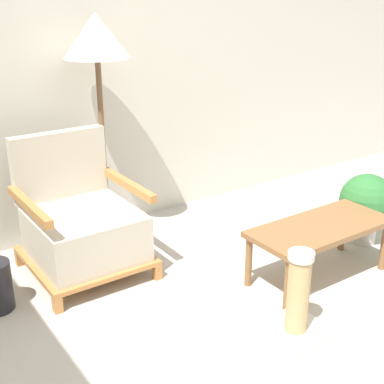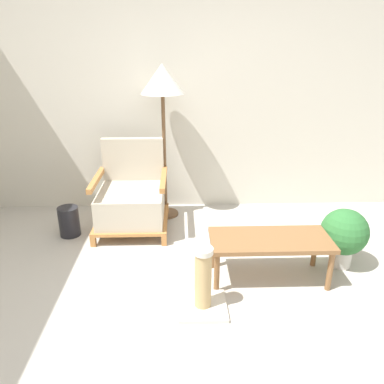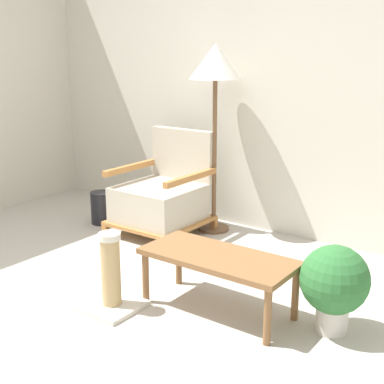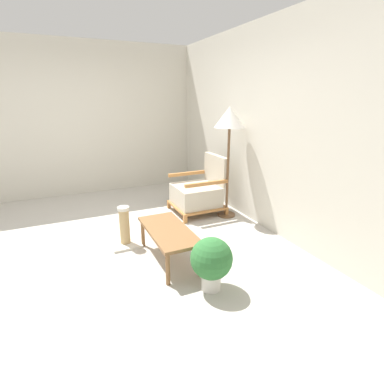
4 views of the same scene
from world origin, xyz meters
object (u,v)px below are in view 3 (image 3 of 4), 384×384
(vase, at_px, (102,208))
(scratching_post, at_px, (111,281))
(coffee_table, at_px, (218,262))
(armchair, at_px, (162,197))
(floor_lamp, at_px, (215,70))
(potted_plant, at_px, (334,283))

(vase, height_order, scratching_post, scratching_post)
(coffee_table, xyz_separation_m, scratching_post, (-0.56, -0.37, -0.14))
(scratching_post, bearing_deg, armchair, 116.45)
(scratching_post, bearing_deg, coffee_table, 33.29)
(armchair, bearing_deg, scratching_post, -63.55)
(vase, bearing_deg, floor_lamp, 25.67)
(floor_lamp, distance_m, scratching_post, 2.07)
(vase, relative_size, scratching_post, 0.60)
(armchair, distance_m, vase, 0.66)
(armchair, bearing_deg, coffee_table, -38.08)
(scratching_post, bearing_deg, floor_lamp, 101.14)
(armchair, bearing_deg, potted_plant, -22.40)
(vase, bearing_deg, armchair, 12.71)
(coffee_table, relative_size, potted_plant, 1.83)
(floor_lamp, bearing_deg, coffee_table, -55.26)
(potted_plant, bearing_deg, floor_lamp, 144.80)
(floor_lamp, height_order, scratching_post, floor_lamp)
(coffee_table, bearing_deg, scratching_post, -146.71)
(coffee_table, bearing_deg, floor_lamp, 124.74)
(coffee_table, xyz_separation_m, potted_plant, (0.67, 0.17, -0.02))
(floor_lamp, xyz_separation_m, vase, (-0.95, -0.46, -1.26))
(floor_lamp, height_order, vase, floor_lamp)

